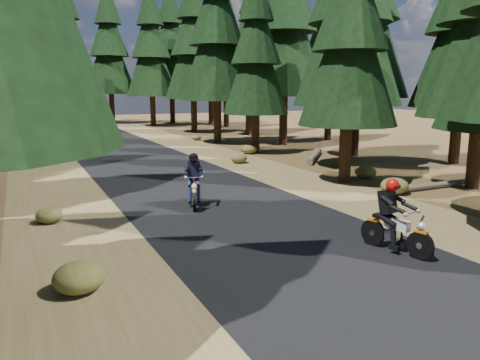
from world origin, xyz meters
name	(u,v)px	position (x,y,z in m)	size (l,w,h in m)	color
ground	(265,231)	(0.00, 0.00, 0.00)	(120.00, 120.00, 0.00)	#4B341B
road	(198,193)	(0.00, 5.00, 0.01)	(6.00, 100.00, 0.01)	black
shoulder_l	(61,207)	(-4.60, 5.00, 0.00)	(3.20, 100.00, 0.01)	brown
shoulder_r	(307,183)	(4.60, 5.00, 0.00)	(3.20, 100.00, 0.01)	brown
pine_forest	(107,21)	(-0.02, 21.05, 7.89)	(34.59, 55.08, 16.32)	black
log_near	(315,156)	(8.63, 10.34, 0.16)	(0.32, 0.32, 4.77)	#4C4233
log_far	(447,184)	(8.92, 1.97, 0.12)	(0.24, 0.24, 4.42)	#4C4233
understory_shrubs	(201,179)	(0.63, 6.31, 0.26)	(15.69, 31.99, 0.60)	#474C1E
rider_lead	(396,228)	(1.90, -2.71, 0.56)	(0.97, 1.95, 1.67)	silver
rider_follow	(194,189)	(-0.75, 3.28, 0.56)	(1.16, 1.95, 1.67)	#9B270A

